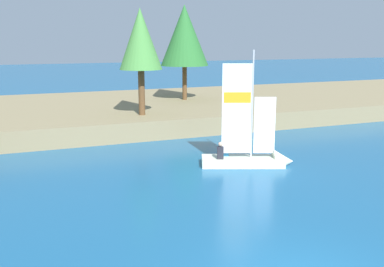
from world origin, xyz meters
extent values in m
cube|color=#897A56|center=(0.00, 23.51, 0.56)|extent=(80.00, 15.73, 1.11)
cylinder|color=brown|center=(1.03, 18.05, 2.47)|extent=(0.38, 0.38, 2.71)
cone|color=#47893D|center=(1.03, 18.05, 5.59)|extent=(2.52, 2.52, 3.53)
cylinder|color=brown|center=(5.85, 23.53, 2.38)|extent=(0.34, 0.34, 2.54)
cone|color=#286B2D|center=(5.85, 23.53, 5.84)|extent=(3.52, 3.52, 4.38)
cube|color=silver|center=(3.31, 9.50, 0.19)|extent=(3.86, 2.49, 0.37)
cone|color=silver|center=(5.01, 8.83, 0.19)|extent=(1.26, 1.37, 1.11)
cylinder|color=#B7B7BC|center=(3.65, 9.36, 2.75)|extent=(0.08, 0.08, 4.76)
cube|color=white|center=(3.03, 9.60, 2.59)|extent=(1.24, 0.51, 3.93)
cube|color=orange|center=(3.03, 9.60, 3.07)|extent=(1.12, 0.47, 0.47)
cube|color=white|center=(4.18, 9.15, 1.83)|extent=(0.89, 0.37, 2.53)
cylinder|color=#B7B7BC|center=(3.03, 9.60, 0.59)|extent=(1.26, 0.54, 0.06)
cube|color=#26262D|center=(2.25, 9.62, 0.65)|extent=(0.33, 0.29, 0.56)
sphere|color=tan|center=(2.25, 9.62, 1.04)|extent=(0.20, 0.20, 0.20)
cube|color=#338CCC|center=(2.70, 10.02, 0.66)|extent=(0.33, 0.29, 0.58)
sphere|color=tan|center=(2.70, 10.02, 1.06)|extent=(0.20, 0.20, 0.20)
camera|label=1|loc=(-5.99, -7.69, 5.58)|focal=41.79mm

